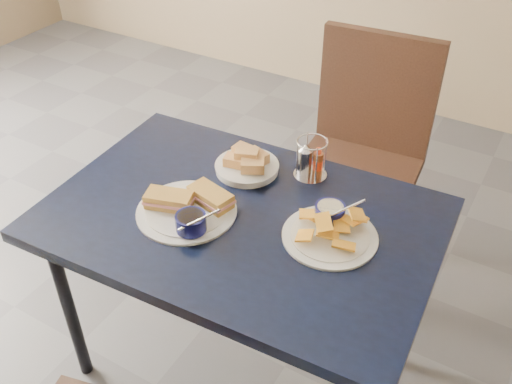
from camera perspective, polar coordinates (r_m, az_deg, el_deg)
The scene contains 6 objects.
dining_table at distance 1.76m, azimuth -1.50°, elevation -3.99°, with size 1.21×0.84×0.75m.
chair_far at distance 2.39m, azimuth 10.91°, elevation 4.76°, with size 0.51×0.49×1.01m.
sandwich_plate at distance 1.71m, azimuth -6.73°, elevation -1.53°, with size 0.32×0.30×0.12m.
plantain_plate at distance 1.65m, azimuth 7.41°, elevation -3.51°, with size 0.28×0.28×0.12m.
bread_basket at distance 1.88m, azimuth -0.89°, elevation 2.86°, with size 0.21×0.21×0.08m.
condiment_caddy at distance 1.85m, azimuth 5.41°, elevation 3.13°, with size 0.11×0.11×0.14m.
Camera 1 is at (0.94, -0.88, 1.85)m, focal length 40.00 mm.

